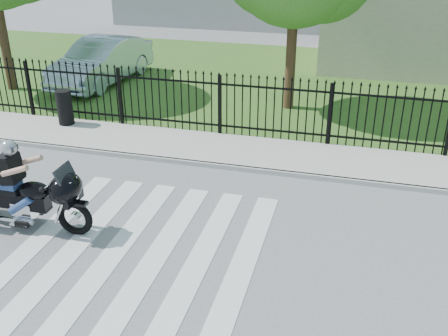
# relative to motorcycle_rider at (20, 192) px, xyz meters

# --- Properties ---
(ground) EXTENTS (120.00, 120.00, 0.00)m
(ground) POSITION_rel_motorcycle_rider_xyz_m (2.55, -0.40, -0.78)
(ground) COLOR slate
(ground) RESTS_ON ground
(crosswalk) EXTENTS (5.00, 5.50, 0.01)m
(crosswalk) POSITION_rel_motorcycle_rider_xyz_m (2.55, -0.40, -0.78)
(crosswalk) COLOR silver
(crosswalk) RESTS_ON ground
(sidewalk) EXTENTS (40.00, 2.00, 0.12)m
(sidewalk) POSITION_rel_motorcycle_rider_xyz_m (2.55, 4.60, -0.72)
(sidewalk) COLOR #ADAAA3
(sidewalk) RESTS_ON ground
(curb) EXTENTS (40.00, 0.12, 0.12)m
(curb) POSITION_rel_motorcycle_rider_xyz_m (2.55, 3.60, -0.72)
(curb) COLOR #ADAAA3
(curb) RESTS_ON ground
(grass_strip) EXTENTS (40.00, 12.00, 0.02)m
(grass_strip) POSITION_rel_motorcycle_rider_xyz_m (2.55, 11.60, -0.77)
(grass_strip) COLOR #305E20
(grass_strip) RESTS_ON ground
(iron_fence) EXTENTS (26.00, 0.04, 1.80)m
(iron_fence) POSITION_rel_motorcycle_rider_xyz_m (2.55, 5.60, 0.12)
(iron_fence) COLOR black
(iron_fence) RESTS_ON ground
(motorcycle_rider) EXTENTS (2.89, 0.85, 1.91)m
(motorcycle_rider) POSITION_rel_motorcycle_rider_xyz_m (0.00, 0.00, 0.00)
(motorcycle_rider) COLOR black
(motorcycle_rider) RESTS_ON ground
(parked_car) EXTENTS (2.22, 5.09, 1.63)m
(parked_car) POSITION_rel_motorcycle_rider_xyz_m (-3.10, 9.66, 0.05)
(parked_car) COLOR #A8BDD3
(parked_car) RESTS_ON grass_strip
(litter_bin) EXTENTS (0.56, 0.56, 1.02)m
(litter_bin) POSITION_rel_motorcycle_rider_xyz_m (-2.03, 5.16, -0.15)
(litter_bin) COLOR black
(litter_bin) RESTS_ON sidewalk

